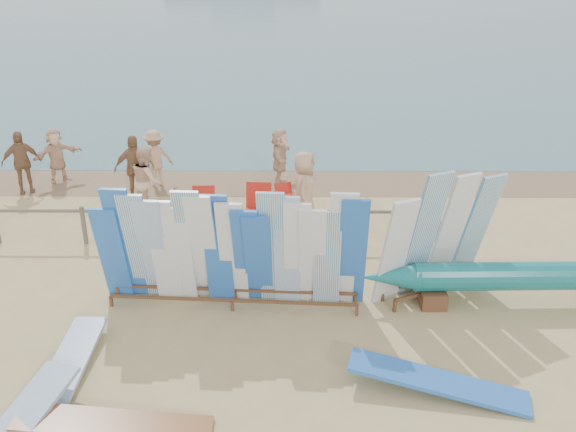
{
  "coord_description": "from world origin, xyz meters",
  "views": [
    {
      "loc": [
        2.71,
        -9.48,
        6.11
      ],
      "look_at": [
        2.62,
        2.37,
        0.97
      ],
      "focal_mm": 38.0,
      "sensor_mm": 36.0,
      "label": 1
    }
  ],
  "objects_px": {
    "beach_chair_left": "(204,212)",
    "beach_chair_right": "(258,213)",
    "beachgoer_6": "(304,189)",
    "beachgoer_2": "(147,181)",
    "beachgoer_11": "(56,155)",
    "beachgoer_extra_1": "(21,162)",
    "beachgoer_3": "(155,158)",
    "main_surfboard_rack": "(233,253)",
    "side_surfboard_rack": "(437,239)",
    "beachgoer_4": "(134,168)",
    "stroller": "(286,209)",
    "beachgoer_5": "(280,157)",
    "flat_board_d": "(437,391)",
    "outrigger_canoe": "(523,278)",
    "flat_board_a": "(67,377)",
    "vendor_table": "(308,268)"
  },
  "relations": [
    {
      "from": "beach_chair_right",
      "to": "beachgoer_3",
      "type": "relative_size",
      "value": 0.6
    },
    {
      "from": "main_surfboard_rack",
      "to": "stroller",
      "type": "height_order",
      "value": "main_surfboard_rack"
    },
    {
      "from": "beach_chair_right",
      "to": "beachgoer_11",
      "type": "height_order",
      "value": "beachgoer_11"
    },
    {
      "from": "beach_chair_left",
      "to": "beach_chair_right",
      "type": "bearing_deg",
      "value": -5.23
    },
    {
      "from": "side_surfboard_rack",
      "to": "beachgoer_6",
      "type": "bearing_deg",
      "value": 101.46
    },
    {
      "from": "side_surfboard_rack",
      "to": "beachgoer_3",
      "type": "distance_m",
      "value": 8.87
    },
    {
      "from": "main_surfboard_rack",
      "to": "beachgoer_4",
      "type": "relative_size",
      "value": 2.77
    },
    {
      "from": "beach_chair_right",
      "to": "beachgoer_extra_1",
      "type": "distance_m",
      "value": 6.89
    },
    {
      "from": "flat_board_d",
      "to": "beach_chair_left",
      "type": "bearing_deg",
      "value": 49.48
    },
    {
      "from": "side_surfboard_rack",
      "to": "beach_chair_left",
      "type": "relative_size",
      "value": 3.05
    },
    {
      "from": "main_surfboard_rack",
      "to": "beach_chair_right",
      "type": "height_order",
      "value": "main_surfboard_rack"
    },
    {
      "from": "main_surfboard_rack",
      "to": "flat_board_a",
      "type": "height_order",
      "value": "main_surfboard_rack"
    },
    {
      "from": "vendor_table",
      "to": "stroller",
      "type": "xyz_separation_m",
      "value": [
        -0.47,
        3.02,
        0.0
      ]
    },
    {
      "from": "beachgoer_11",
      "to": "beachgoer_5",
      "type": "bearing_deg",
      "value": -45.82
    },
    {
      "from": "outrigger_canoe",
      "to": "beach_chair_right",
      "type": "xyz_separation_m",
      "value": [
        -5.14,
        3.68,
        -0.27
      ]
    },
    {
      "from": "stroller",
      "to": "outrigger_canoe",
      "type": "bearing_deg",
      "value": -53.21
    },
    {
      "from": "stroller",
      "to": "beachgoer_4",
      "type": "xyz_separation_m",
      "value": [
        -4.01,
        1.55,
        0.5
      ]
    },
    {
      "from": "vendor_table",
      "to": "beachgoer_5",
      "type": "xyz_separation_m",
      "value": [
        -0.66,
        5.77,
        0.43
      ]
    },
    {
      "from": "side_surfboard_rack",
      "to": "beachgoer_4",
      "type": "height_order",
      "value": "side_surfboard_rack"
    },
    {
      "from": "beachgoer_11",
      "to": "beach_chair_left",
      "type": "bearing_deg",
      "value": -76.18
    },
    {
      "from": "vendor_table",
      "to": "beachgoer_3",
      "type": "bearing_deg",
      "value": 111.14
    },
    {
      "from": "stroller",
      "to": "beachgoer_5",
      "type": "xyz_separation_m",
      "value": [
        -0.2,
        2.76,
        0.43
      ]
    },
    {
      "from": "flat_board_d",
      "to": "beachgoer_3",
      "type": "bearing_deg",
      "value": 49.09
    },
    {
      "from": "beachgoer_11",
      "to": "beach_chair_right",
      "type": "bearing_deg",
      "value": -70.53
    },
    {
      "from": "beachgoer_5",
      "to": "beachgoer_6",
      "type": "bearing_deg",
      "value": -163.92
    },
    {
      "from": "beachgoer_5",
      "to": "beachgoer_11",
      "type": "height_order",
      "value": "beachgoer_5"
    },
    {
      "from": "flat_board_d",
      "to": "beach_chair_right",
      "type": "distance_m",
      "value": 6.92
    },
    {
      "from": "vendor_table",
      "to": "beachgoer_5",
      "type": "height_order",
      "value": "beachgoer_5"
    },
    {
      "from": "side_surfboard_rack",
      "to": "beach_chair_right",
      "type": "xyz_separation_m",
      "value": [
        -3.55,
        3.37,
        -0.92
      ]
    },
    {
      "from": "stroller",
      "to": "beachgoer_11",
      "type": "distance_m",
      "value": 7.24
    },
    {
      "from": "outrigger_canoe",
      "to": "beachgoer_6",
      "type": "bearing_deg",
      "value": 136.78
    },
    {
      "from": "beachgoer_6",
      "to": "beachgoer_extra_1",
      "type": "bearing_deg",
      "value": 79.69
    },
    {
      "from": "outrigger_canoe",
      "to": "beachgoer_6",
      "type": "relative_size",
      "value": 3.29
    },
    {
      "from": "main_surfboard_rack",
      "to": "side_surfboard_rack",
      "type": "height_order",
      "value": "side_surfboard_rack"
    },
    {
      "from": "vendor_table",
      "to": "main_surfboard_rack",
      "type": "bearing_deg",
      "value": -166.76
    },
    {
      "from": "outrigger_canoe",
      "to": "beachgoer_extra_1",
      "type": "relative_size",
      "value": 3.54
    },
    {
      "from": "beachgoer_11",
      "to": "beachgoer_extra_1",
      "type": "relative_size",
      "value": 0.9
    },
    {
      "from": "beachgoer_2",
      "to": "beachgoer_extra_1",
      "type": "relative_size",
      "value": 1.01
    },
    {
      "from": "flat_board_a",
      "to": "beach_chair_right",
      "type": "xyz_separation_m",
      "value": [
        2.69,
        5.92,
        0.29
      ]
    },
    {
      "from": "beachgoer_6",
      "to": "beachgoer_extra_1",
      "type": "height_order",
      "value": "beachgoer_6"
    },
    {
      "from": "beach_chair_left",
      "to": "beachgoer_2",
      "type": "distance_m",
      "value": 1.69
    },
    {
      "from": "outrigger_canoe",
      "to": "flat_board_d",
      "type": "height_order",
      "value": "outrigger_canoe"
    },
    {
      "from": "beach_chair_right",
      "to": "vendor_table",
      "type": "bearing_deg",
      "value": -64.5
    },
    {
      "from": "flat_board_a",
      "to": "beachgoer_11",
      "type": "relative_size",
      "value": 1.73
    },
    {
      "from": "vendor_table",
      "to": "beach_chair_left",
      "type": "height_order",
      "value": "vendor_table"
    },
    {
      "from": "main_surfboard_rack",
      "to": "flat_board_a",
      "type": "relative_size",
      "value": 1.83
    },
    {
      "from": "beachgoer_6",
      "to": "beachgoer_2",
      "type": "relative_size",
      "value": 1.07
    },
    {
      "from": "main_surfboard_rack",
      "to": "beachgoer_2",
      "type": "relative_size",
      "value": 2.82
    },
    {
      "from": "beachgoer_extra_1",
      "to": "beachgoer_3",
      "type": "bearing_deg",
      "value": -21.41
    },
    {
      "from": "beachgoer_11",
      "to": "beachgoer_extra_1",
      "type": "xyz_separation_m",
      "value": [
        -0.63,
        -0.89,
        0.09
      ]
    }
  ]
}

